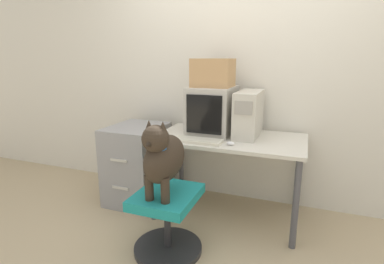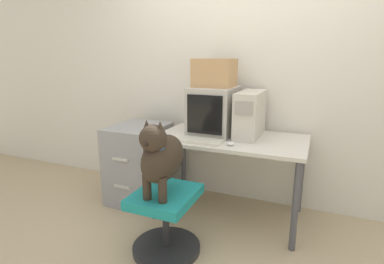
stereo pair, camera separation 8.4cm
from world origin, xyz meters
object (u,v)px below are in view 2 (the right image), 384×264
pc_tower (250,114)px  keyboard (198,140)px  dog (161,156)px  crt_monitor (214,110)px  filing_cabinet (140,163)px  cardboard_box (215,73)px  office_chair (166,218)px

pc_tower → keyboard: (-0.35, -0.36, -0.18)m
pc_tower → dog: (-0.42, -0.85, -0.18)m
crt_monitor → dog: bearing=-96.1°
filing_cabinet → cardboard_box: size_ratio=2.25×
keyboard → filing_cabinet: size_ratio=0.53×
keyboard → pc_tower: bearing=46.3°
dog → filing_cabinet: size_ratio=0.72×
dog → filing_cabinet: 1.04m
pc_tower → filing_cabinet: bearing=-173.0°
pc_tower → dog: size_ratio=0.90×
filing_cabinet → cardboard_box: 1.18m
pc_tower → filing_cabinet: size_ratio=0.65×
keyboard → office_chair: 0.67m
crt_monitor → keyboard: (-0.02, -0.36, -0.20)m
dog → filing_cabinet: bearing=132.4°
pc_tower → keyboard: size_ratio=1.23×
keyboard → dog: (-0.07, -0.48, 0.01)m
keyboard → dog: dog is taller
office_chair → filing_cabinet: 0.95m
crt_monitor → office_chair: size_ratio=0.96×
pc_tower → office_chair: bearing=-117.7°
crt_monitor → office_chair: crt_monitor is taller
crt_monitor → dog: (-0.09, -0.84, -0.19)m
crt_monitor → cardboard_box: size_ratio=1.43×
crt_monitor → pc_tower: 0.33m
cardboard_box → pc_tower: bearing=0.8°
office_chair → cardboard_box: (0.09, 0.80, 1.03)m
keyboard → filing_cabinet: 0.85m
crt_monitor → filing_cabinet: 0.95m
pc_tower → office_chair: (-0.42, -0.80, -0.68)m
cardboard_box → office_chair: bearing=-96.4°
office_chair → filing_cabinet: size_ratio=0.67×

